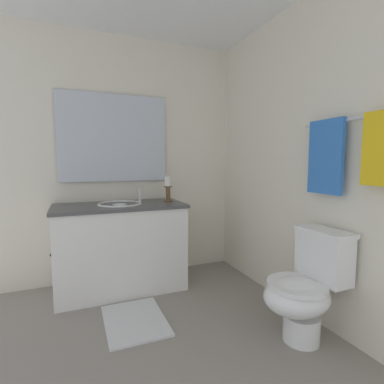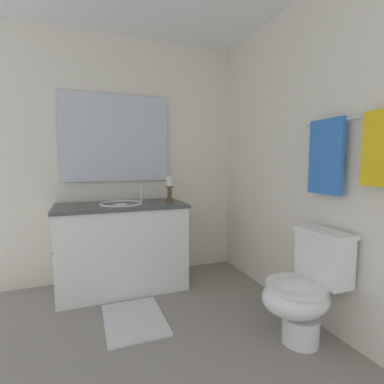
{
  "view_description": "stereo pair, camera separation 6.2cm",
  "coord_description": "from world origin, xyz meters",
  "px_view_note": "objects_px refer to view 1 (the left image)",
  "views": [
    {
      "loc": [
        1.7,
        -0.39,
        1.2
      ],
      "look_at": [
        -0.45,
        0.49,
        0.96
      ],
      "focal_mm": 26.94,
      "sensor_mm": 36.0,
      "label": 1
    },
    {
      "loc": [
        1.72,
        -0.34,
        1.2
      ],
      "look_at": [
        -0.45,
        0.49,
        0.96
      ],
      "focal_mm": 26.94,
      "sensor_mm": 36.0,
      "label": 2
    }
  ],
  "objects_px": {
    "vanity_cabinet": "(121,247)",
    "candle_holder_tall": "(168,189)",
    "toilet": "(305,288)",
    "towel_near_vanity": "(326,157)",
    "mirror": "(114,138)",
    "towel_bar": "(357,118)",
    "bath_mat": "(135,320)",
    "sink_basin": "(120,208)"
  },
  "relations": [
    {
      "from": "vanity_cabinet",
      "to": "candle_holder_tall",
      "type": "bearing_deg",
      "value": 91.1
    },
    {
      "from": "vanity_cabinet",
      "to": "toilet",
      "type": "relative_size",
      "value": 1.58
    },
    {
      "from": "candle_holder_tall",
      "to": "towel_near_vanity",
      "type": "distance_m",
      "value": 1.46
    },
    {
      "from": "candle_holder_tall",
      "to": "towel_near_vanity",
      "type": "xyz_separation_m",
      "value": [
        1.23,
        0.74,
        0.29
      ]
    },
    {
      "from": "mirror",
      "to": "towel_bar",
      "type": "xyz_separation_m",
      "value": [
        1.71,
        1.23,
        0.03
      ]
    },
    {
      "from": "vanity_cabinet",
      "to": "towel_bar",
      "type": "xyz_separation_m",
      "value": [
        1.43,
        1.23,
        1.06
      ]
    },
    {
      "from": "vanity_cabinet",
      "to": "towel_near_vanity",
      "type": "relative_size",
      "value": 2.35
    },
    {
      "from": "vanity_cabinet",
      "to": "mirror",
      "type": "distance_m",
      "value": 1.07
    },
    {
      "from": "candle_holder_tall",
      "to": "towel_bar",
      "type": "relative_size",
      "value": 0.3
    },
    {
      "from": "vanity_cabinet",
      "to": "mirror",
      "type": "height_order",
      "value": "mirror"
    },
    {
      "from": "mirror",
      "to": "toilet",
      "type": "relative_size",
      "value": 1.41
    },
    {
      "from": "vanity_cabinet",
      "to": "mirror",
      "type": "bearing_deg",
      "value": 179.99
    },
    {
      "from": "towel_bar",
      "to": "bath_mat",
      "type": "xyz_separation_m",
      "value": [
        -0.8,
        -1.23,
        -1.46
      ]
    },
    {
      "from": "toilet",
      "to": "candle_holder_tall",
      "type": "bearing_deg",
      "value": -157.49
    },
    {
      "from": "towel_bar",
      "to": "towel_near_vanity",
      "type": "bearing_deg",
      "value": -175.05
    },
    {
      "from": "candle_holder_tall",
      "to": "bath_mat",
      "type": "height_order",
      "value": "candle_holder_tall"
    },
    {
      "from": "vanity_cabinet",
      "to": "towel_bar",
      "type": "bearing_deg",
      "value": 40.85
    },
    {
      "from": "vanity_cabinet",
      "to": "sink_basin",
      "type": "height_order",
      "value": "sink_basin"
    },
    {
      "from": "sink_basin",
      "to": "bath_mat",
      "type": "bearing_deg",
      "value": -0.09
    },
    {
      "from": "towel_near_vanity",
      "to": "bath_mat",
      "type": "xyz_separation_m",
      "value": [
        -0.59,
        -1.21,
        -1.23
      ]
    },
    {
      "from": "vanity_cabinet",
      "to": "sink_basin",
      "type": "distance_m",
      "value": 0.37
    },
    {
      "from": "candle_holder_tall",
      "to": "towel_bar",
      "type": "distance_m",
      "value": 1.71
    },
    {
      "from": "sink_basin",
      "to": "towel_bar",
      "type": "relative_size",
      "value": 0.48
    },
    {
      "from": "towel_bar",
      "to": "sink_basin",
      "type": "bearing_deg",
      "value": -139.17
    },
    {
      "from": "sink_basin",
      "to": "towel_near_vanity",
      "type": "bearing_deg",
      "value": 44.91
    },
    {
      "from": "vanity_cabinet",
      "to": "toilet",
      "type": "xyz_separation_m",
      "value": [
        1.29,
        1.01,
        -0.04
      ]
    },
    {
      "from": "candle_holder_tall",
      "to": "toilet",
      "type": "xyz_separation_m",
      "value": [
        1.3,
        0.54,
        -0.58
      ]
    },
    {
      "from": "towel_bar",
      "to": "bath_mat",
      "type": "height_order",
      "value": "towel_bar"
    },
    {
      "from": "towel_near_vanity",
      "to": "bath_mat",
      "type": "height_order",
      "value": "towel_near_vanity"
    },
    {
      "from": "toilet",
      "to": "towel_near_vanity",
      "type": "distance_m",
      "value": 0.9
    },
    {
      "from": "vanity_cabinet",
      "to": "towel_near_vanity",
      "type": "height_order",
      "value": "towel_near_vanity"
    },
    {
      "from": "bath_mat",
      "to": "towel_near_vanity",
      "type": "bearing_deg",
      "value": 63.99
    },
    {
      "from": "candle_holder_tall",
      "to": "towel_near_vanity",
      "type": "height_order",
      "value": "towel_near_vanity"
    },
    {
      "from": "toilet",
      "to": "bath_mat",
      "type": "bearing_deg",
      "value": -123.24
    },
    {
      "from": "mirror",
      "to": "towel_near_vanity",
      "type": "relative_size",
      "value": 2.09
    },
    {
      "from": "toilet",
      "to": "towel_near_vanity",
      "type": "xyz_separation_m",
      "value": [
        -0.07,
        0.2,
        0.87
      ]
    },
    {
      "from": "vanity_cabinet",
      "to": "sink_basin",
      "type": "relative_size",
      "value": 2.95
    },
    {
      "from": "towel_bar",
      "to": "towel_near_vanity",
      "type": "height_order",
      "value": "towel_near_vanity"
    },
    {
      "from": "sink_basin",
      "to": "toilet",
      "type": "distance_m",
      "value": 1.69
    },
    {
      "from": "mirror",
      "to": "towel_bar",
      "type": "relative_size",
      "value": 1.27
    },
    {
      "from": "mirror",
      "to": "toilet",
      "type": "bearing_deg",
      "value": 32.82
    },
    {
      "from": "bath_mat",
      "to": "candle_holder_tall",
      "type": "bearing_deg",
      "value": 143.25
    }
  ]
}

